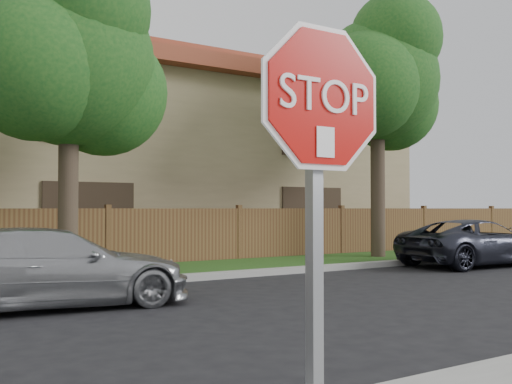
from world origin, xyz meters
TOP-DOWN VIEW (x-y plane):
  - tree_mid at (2.52, 9.57)m, footprint 4.80×3.90m
  - tree_right at (12.02, 9.57)m, footprint 4.80×3.90m
  - stop_sign at (0.64, -1.48)m, footprint 1.01×0.13m
  - sedan_right at (1.26, 6.10)m, footprint 4.59×2.14m
  - sedan_far_right at (13.01, 6.88)m, footprint 4.77×2.45m

SIDE VIEW (x-z plane):
  - sedan_far_right at x=13.01m, z-range 0.00..1.29m
  - sedan_right at x=1.26m, z-range 0.00..1.30m
  - stop_sign at x=0.64m, z-range 0.55..3.11m
  - tree_mid at x=2.52m, z-range 1.20..8.55m
  - tree_right at x=12.02m, z-range 1.47..9.67m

